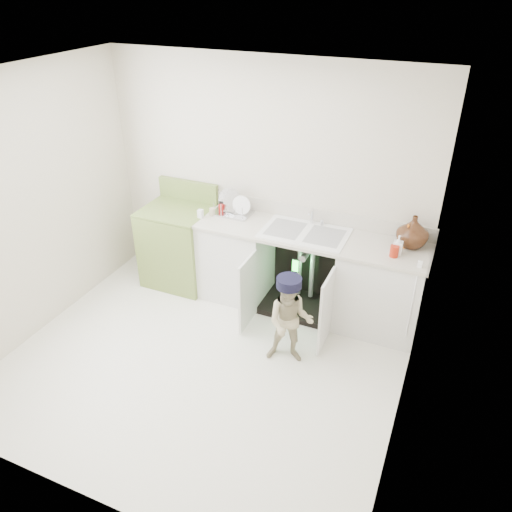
% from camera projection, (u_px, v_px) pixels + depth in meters
% --- Properties ---
extents(ground, '(3.50, 3.50, 0.00)m').
position_uv_depth(ground, '(202.00, 363.00, 4.62)').
color(ground, beige).
rests_on(ground, ground).
extents(room_shell, '(6.00, 5.50, 1.26)m').
position_uv_depth(room_shell, '(194.00, 245.00, 3.99)').
color(room_shell, beige).
rests_on(room_shell, ground).
extents(counter_run, '(2.44, 1.02, 1.21)m').
position_uv_depth(counter_run, '(306.00, 270.00, 5.15)').
color(counter_run, white).
rests_on(counter_run, ground).
extents(avocado_stove, '(0.73, 0.65, 1.13)m').
position_uv_depth(avocado_stove, '(179.00, 244.00, 5.64)').
color(avocado_stove, olive).
rests_on(avocado_stove, ground).
extents(repair_worker, '(0.49, 0.70, 0.88)m').
position_uv_depth(repair_worker, '(290.00, 320.00, 4.45)').
color(repair_worker, tan).
rests_on(repair_worker, ground).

